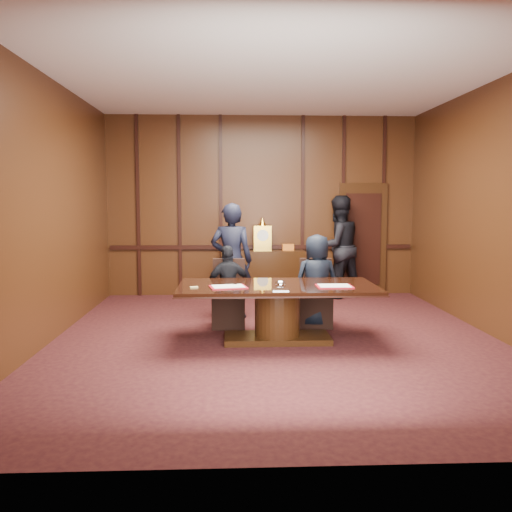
{
  "coord_description": "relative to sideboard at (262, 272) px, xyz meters",
  "views": [
    {
      "loc": [
        -0.59,
        -7.14,
        1.89
      ],
      "look_at": [
        -0.24,
        0.81,
        1.05
      ],
      "focal_mm": 38.0,
      "sensor_mm": 36.0,
      "label": 1
    }
  ],
  "objects": [
    {
      "name": "room",
      "position": [
        0.07,
        -3.12,
        1.24
      ],
      "size": [
        7.0,
        7.04,
        3.5
      ],
      "color": "black",
      "rests_on": "ground"
    },
    {
      "name": "sideboard",
      "position": [
        0.0,
        0.0,
        0.0
      ],
      "size": [
        1.6,
        0.45,
        1.54
      ],
      "color": "black",
      "rests_on": "ground"
    },
    {
      "name": "conference_table",
      "position": [
        0.01,
        -3.35,
        0.02
      ],
      "size": [
        2.62,
        1.32,
        0.76
      ],
      "color": "black",
      "rests_on": "ground"
    },
    {
      "name": "folder_left",
      "position": [
        -0.64,
        -3.53,
        0.28
      ],
      "size": [
        0.51,
        0.41,
        0.02
      ],
      "rotation": [
        0.0,
        0.0,
        0.19
      ],
      "color": "#B1101E",
      "rests_on": "conference_table"
    },
    {
      "name": "folder_right",
      "position": [
        0.73,
        -3.54,
        0.28
      ],
      "size": [
        0.46,
        0.33,
        0.02
      ],
      "rotation": [
        0.0,
        0.0,
        -0.0
      ],
      "color": "#B1101E",
      "rests_on": "conference_table"
    },
    {
      "name": "inkstand",
      "position": [
        0.01,
        -3.8,
        0.33
      ],
      "size": [
        0.2,
        0.14,
        0.12
      ],
      "color": "white",
      "rests_on": "conference_table"
    },
    {
      "name": "notepad",
      "position": [
        -1.08,
        -3.54,
        0.28
      ],
      "size": [
        0.11,
        0.09,
        0.01
      ],
      "primitive_type": "cube",
      "rotation": [
        0.0,
        0.0,
        0.17
      ],
      "color": "tan",
      "rests_on": "conference_table"
    },
    {
      "name": "chair_left",
      "position": [
        -0.64,
        -2.47,
        -0.19
      ],
      "size": [
        0.49,
        0.49,
        0.99
      ],
      "rotation": [
        0.0,
        0.0,
        -0.02
      ],
      "color": "black",
      "rests_on": "ground"
    },
    {
      "name": "chair_right",
      "position": [
        0.66,
        -2.47,
        -0.19
      ],
      "size": [
        0.53,
        0.53,
        0.99
      ],
      "rotation": [
        0.0,
        0.0,
        -0.1
      ],
      "color": "black",
      "rests_on": "ground"
    },
    {
      "name": "signatory_left",
      "position": [
        -0.64,
        -2.55,
        0.12
      ],
      "size": [
        0.77,
        0.48,
        1.22
      ],
      "primitive_type": "imported",
      "rotation": [
        0.0,
        0.0,
        3.42
      ],
      "color": "black",
      "rests_on": "ground"
    },
    {
      "name": "signatory_right",
      "position": [
        0.66,
        -2.55,
        0.2
      ],
      "size": [
        0.74,
        0.54,
        1.38
      ],
      "primitive_type": "imported",
      "rotation": [
        0.0,
        0.0,
        3.31
      ],
      "color": "black",
      "rests_on": "ground"
    },
    {
      "name": "witness_left",
      "position": [
        -0.6,
        -1.83,
        0.43
      ],
      "size": [
        0.71,
        0.5,
        1.83
      ],
      "primitive_type": "imported",
      "rotation": [
        0.0,
        0.0,
        3.05
      ],
      "color": "black",
      "rests_on": "ground"
    },
    {
      "name": "witness_right",
      "position": [
        1.44,
        -0.16,
        0.49
      ],
      "size": [
        1.16,
        1.04,
        1.96
      ],
      "primitive_type": "imported",
      "rotation": [
        0.0,
        0.0,
        3.53
      ],
      "color": "black",
      "rests_on": "ground"
    }
  ]
}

